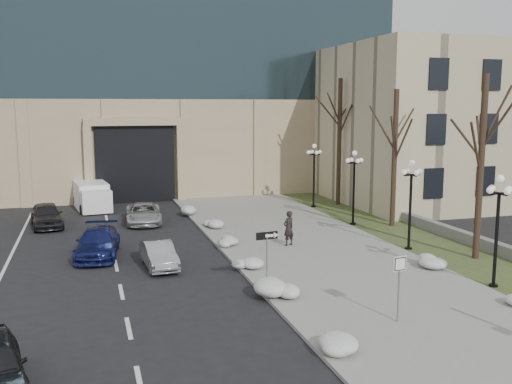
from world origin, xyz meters
TOP-DOWN VIEW (x-y plane):
  - ground at (0.00, 0.00)m, footprint 160.00×160.00m
  - sidewalk at (3.50, 14.00)m, footprint 9.00×40.00m
  - curb at (-1.00, 14.00)m, footprint 0.30×40.00m
  - grass_strip at (10.00, 14.00)m, footprint 4.00×40.00m
  - stone_wall at (12.00, 16.00)m, footprint 0.50×30.00m
  - classical_building at (22.00, 27.98)m, footprint 22.00×18.12m
  - car_b at (-4.58, 13.15)m, footprint 1.53×3.77m
  - car_c at (-7.26, 16.03)m, footprint 2.55×5.06m
  - car_d at (-4.25, 23.60)m, footprint 2.47×4.79m
  - car_e at (-10.16, 24.22)m, footprint 2.33×4.61m
  - pedestrian at (2.53, 14.97)m, footprint 0.81×0.69m
  - box_truck at (-7.40, 30.24)m, footprint 2.85×6.32m
  - one_way_sign at (-0.74, 8.05)m, footprint 0.96×0.27m
  - keep_sign at (2.45, 3.66)m, footprint 0.52×0.12m
  - snow_clump_b at (-0.77, 2.07)m, footprint 1.10×1.60m
  - snow_clump_c at (-0.68, 7.54)m, footprint 1.10×1.60m
  - snow_clump_d at (-0.88, 11.34)m, footprint 1.10×1.60m
  - snow_clump_e at (-0.74, 15.74)m, footprint 1.10×1.60m
  - snow_clump_f at (-0.64, 20.76)m, footprint 1.10×1.60m
  - snow_clump_g at (-0.78, 25.45)m, footprint 1.10×1.60m
  - snow_clump_i at (7.71, 8.98)m, footprint 1.10×1.60m
  - lamppost_a at (8.30, 6.00)m, footprint 1.18×1.18m
  - lamppost_b at (8.30, 12.50)m, footprint 1.18×1.18m
  - lamppost_c at (8.30, 19.00)m, footprint 1.18×1.18m
  - lamppost_d at (8.30, 25.50)m, footprint 1.18×1.18m
  - tree_near at (10.50, 10.00)m, footprint 3.20×3.20m
  - tree_mid at (10.50, 18.00)m, footprint 3.20×3.20m
  - tree_far at (10.50, 26.00)m, footprint 3.20×3.20m

SIDE VIEW (x-z plane):
  - ground at x=0.00m, z-range 0.00..0.00m
  - grass_strip at x=10.00m, z-range 0.00..0.10m
  - sidewalk at x=3.50m, z-range 0.00..0.12m
  - curb at x=-1.00m, z-range 0.00..0.14m
  - snow_clump_b at x=-0.77m, z-range 0.12..0.48m
  - snow_clump_c at x=-0.68m, z-range 0.12..0.48m
  - snow_clump_d at x=-0.88m, z-range 0.12..0.48m
  - snow_clump_e at x=-0.74m, z-range 0.12..0.48m
  - snow_clump_f at x=-0.64m, z-range 0.12..0.48m
  - snow_clump_g at x=-0.78m, z-range 0.12..0.48m
  - snow_clump_i at x=7.71m, z-range 0.12..0.48m
  - stone_wall at x=12.00m, z-range 0.00..0.70m
  - car_b at x=-4.58m, z-range 0.00..1.22m
  - car_d at x=-4.25m, z-range 0.00..1.29m
  - car_c at x=-7.26m, z-range 0.00..1.41m
  - car_e at x=-10.16m, z-range 0.00..1.50m
  - box_truck at x=-7.40m, z-range -0.03..1.91m
  - pedestrian at x=2.53m, z-range 0.12..1.99m
  - keep_sign at x=2.45m, z-range 0.57..3.01m
  - one_way_sign at x=-0.74m, z-range 0.83..3.39m
  - lamppost_a at x=8.30m, z-range 0.69..5.45m
  - lamppost_b at x=8.30m, z-range 0.69..5.45m
  - lamppost_c at x=8.30m, z-range 0.69..5.45m
  - lamppost_d at x=8.30m, z-range 0.69..5.45m
  - tree_mid at x=10.50m, z-range 1.25..9.75m
  - tree_near at x=10.50m, z-range 1.33..10.33m
  - classical_building at x=22.00m, z-range 0.00..12.00m
  - tree_far at x=10.50m, z-range 1.40..10.90m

